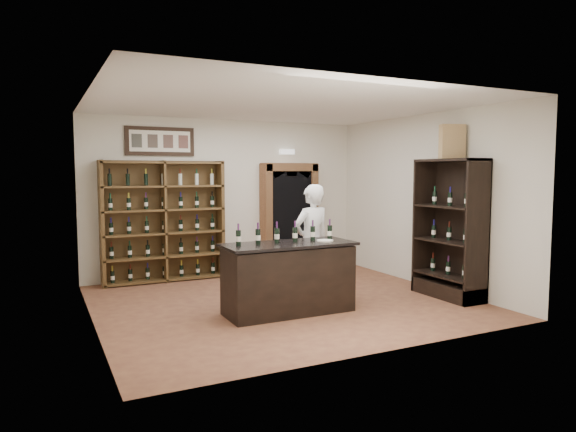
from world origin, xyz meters
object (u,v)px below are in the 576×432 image
object	(u,v)px
side_cabinet	(450,250)
shopkeeper	(312,242)
wine_shelf	(163,221)
wine_crate	(452,142)
counter_bottle_0	(238,238)
tasting_counter	(289,278)

from	to	relation	value
side_cabinet	shopkeeper	distance (m)	2.22
shopkeeper	wine_shelf	bearing A→B (deg)	-61.87
wine_shelf	side_cabinet	world-z (taller)	same
wine_crate	side_cabinet	bearing A→B (deg)	-67.68
side_cabinet	wine_crate	xyz separation A→B (m)	(-0.00, 0.03, 1.71)
side_cabinet	shopkeeper	size ratio (longest dim) A/B	1.22
wine_shelf	side_cabinet	size ratio (longest dim) A/B	1.00
counter_bottle_0	wine_crate	distance (m)	3.72
tasting_counter	shopkeeper	world-z (taller)	shopkeeper
tasting_counter	counter_bottle_0	world-z (taller)	counter_bottle_0
shopkeeper	side_cabinet	bearing A→B (deg)	146.51
wine_shelf	tasting_counter	bearing A→B (deg)	-69.44
wine_crate	tasting_counter	bearing A→B (deg)	-165.92
shopkeeper	tasting_counter	bearing A→B (deg)	31.06
wine_shelf	tasting_counter	world-z (taller)	wine_shelf
tasting_counter	shopkeeper	distance (m)	1.01
counter_bottle_0	shopkeeper	bearing A→B (deg)	19.99
shopkeeper	counter_bottle_0	bearing A→B (deg)	10.46
tasting_counter	wine_crate	xyz separation A→B (m)	(2.72, -0.27, 1.97)
wine_shelf	wine_crate	bearing A→B (deg)	-39.99
wine_shelf	counter_bottle_0	distance (m)	2.87
wine_shelf	tasting_counter	distance (m)	3.19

